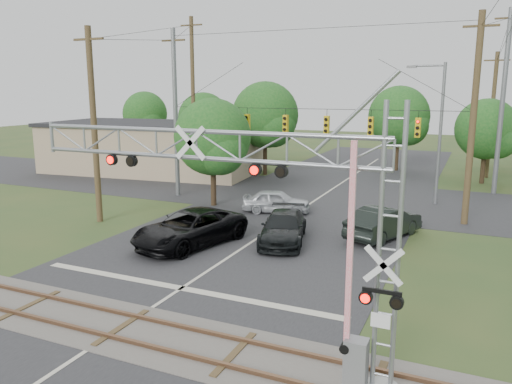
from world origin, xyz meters
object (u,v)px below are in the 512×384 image
at_px(crossing_gantry, 263,210).
at_px(traffic_signal_span, 320,119).
at_px(pickup_black, 190,228).
at_px(commercial_building, 154,147).
at_px(sedan_silver, 276,201).
at_px(streetlight, 438,127).
at_px(car_dark, 283,227).

relative_size(crossing_gantry, traffic_signal_span, 0.55).
xyz_separation_m(pickup_black, commercial_building, (-14.87, 18.03, 1.42)).
relative_size(traffic_signal_span, sedan_silver, 4.67).
height_order(pickup_black, streetlight, streetlight).
xyz_separation_m(crossing_gantry, traffic_signal_span, (-4.14, 18.36, 1.21)).
bearing_deg(sedan_silver, traffic_signal_span, -64.55).
xyz_separation_m(sedan_silver, commercial_building, (-16.25, 10.20, 1.56)).
bearing_deg(pickup_black, sedan_silver, 94.34).
distance_m(traffic_signal_span, car_dark, 8.83).
xyz_separation_m(pickup_black, streetlight, (9.97, 14.23, 4.27)).
height_order(crossing_gantry, pickup_black, crossing_gantry).
height_order(pickup_black, car_dark, pickup_black).
bearing_deg(crossing_gantry, commercial_building, 130.04).
distance_m(traffic_signal_span, sedan_silver, 5.69).
relative_size(sedan_silver, streetlight, 0.45).
bearing_deg(sedan_silver, commercial_building, 42.96).
bearing_deg(streetlight, pickup_black, -125.03).
bearing_deg(streetlight, crossing_gantry, -95.83).
bearing_deg(car_dark, crossing_gantry, -86.24).
height_order(sedan_silver, commercial_building, commercial_building).
xyz_separation_m(crossing_gantry, streetlight, (2.34, 22.96, 0.64)).
relative_size(car_dark, commercial_building, 0.25).
bearing_deg(crossing_gantry, sedan_silver, 110.65).
bearing_deg(traffic_signal_span, streetlight, 35.36).
height_order(traffic_signal_span, car_dark, traffic_signal_span).
xyz_separation_m(crossing_gantry, sedan_silver, (-6.24, 16.57, -3.76)).
bearing_deg(sedan_silver, pickup_black, 155.07).
bearing_deg(car_dark, streetlight, 48.62).
xyz_separation_m(crossing_gantry, commercial_building, (-22.49, 26.77, -2.21)).
relative_size(car_dark, streetlight, 0.56).
distance_m(pickup_black, streetlight, 17.89).
xyz_separation_m(traffic_signal_span, commercial_building, (-18.36, 8.40, -3.41)).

